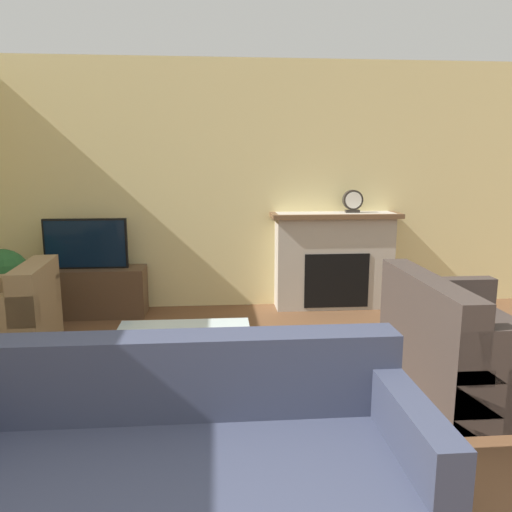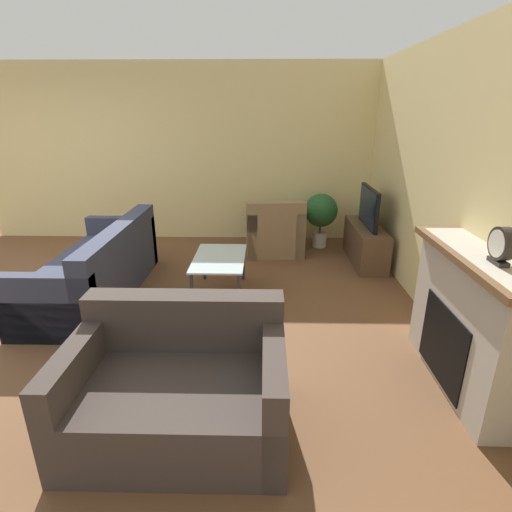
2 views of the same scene
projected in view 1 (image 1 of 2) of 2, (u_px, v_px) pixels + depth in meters
The scene contains 10 objects.
wall_back at pixel (219, 186), 5.49m from camera, with size 7.95×0.06×2.70m.
fireplace at pixel (334, 258), 5.56m from camera, with size 1.41×0.38×1.07m.
tv_stand at pixel (89, 292), 5.29m from camera, with size 1.19×0.38×0.52m.
tv at pixel (86, 244), 5.19m from camera, with size 0.85×0.06×0.53m.
couch_sectional at pixel (172, 476), 2.15m from camera, with size 2.14×0.89×0.82m.
couch_loveseat at pixel (467, 348), 3.63m from camera, with size 0.94×1.37×0.82m.
armchair_by_window at pixel (1, 328), 4.02m from camera, with size 0.91×0.87×0.82m.
coffee_table at pixel (183, 339), 3.48m from camera, with size 0.94×0.57×0.45m.
potted_plant at pixel (2, 280), 4.65m from camera, with size 0.50×0.50×0.83m.
mantel_clock at pixel (353, 201), 5.45m from camera, with size 0.22×0.07×0.25m.
Camera 1 is at (-0.04, -0.88, 1.62)m, focal length 35.00 mm.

